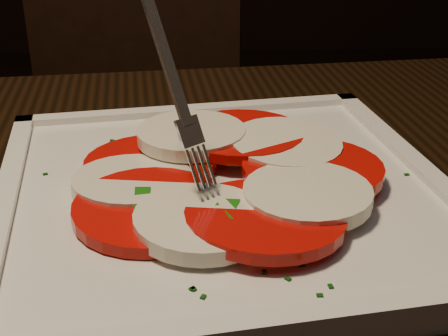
% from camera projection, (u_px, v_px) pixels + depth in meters
% --- Properties ---
extents(chair, '(0.46, 0.46, 0.93)m').
position_uv_depth(chair, '(129.00, 117.00, 1.20)').
color(chair, black).
rests_on(chair, ground).
extents(plate, '(0.36, 0.36, 0.01)m').
position_uv_depth(plate, '(224.00, 196.00, 0.45)').
color(plate, white).
rests_on(plate, table).
extents(caprese_salad, '(0.27, 0.26, 0.02)m').
position_uv_depth(caprese_salad, '(224.00, 175.00, 0.44)').
color(caprese_salad, '#C90504').
rests_on(caprese_salad, plate).
extents(fork, '(0.07, 0.07, 0.14)m').
position_uv_depth(fork, '(162.00, 69.00, 0.40)').
color(fork, white).
rests_on(fork, caprese_salad).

